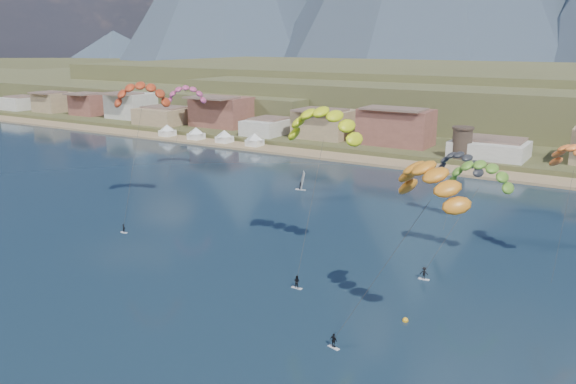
{
  "coord_description": "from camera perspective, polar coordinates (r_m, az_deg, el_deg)",
  "views": [
    {
      "loc": [
        47.07,
        -44.41,
        33.5
      ],
      "look_at": [
        0.0,
        32.0,
        10.0
      ],
      "focal_mm": 36.54,
      "sensor_mm": 36.0,
      "label": 1
    }
  ],
  "objects": [
    {
      "name": "town",
      "position": [
        189.53,
        4.01,
        6.91
      ],
      "size": [
        400.0,
        24.0,
        12.0
      ],
      "color": "silver",
      "rests_on": "ground"
    },
    {
      "name": "kitesurfer_green",
      "position": [
        92.44,
        18.17,
        1.93
      ],
      "size": [
        10.46,
        13.89,
        18.44
      ],
      "color": "silver",
      "rests_on": "ground"
    },
    {
      "name": "buoy",
      "position": [
        74.76,
        11.35,
        -12.15
      ],
      "size": [
        0.74,
        0.74,
        0.74
      ],
      "color": "gold",
      "rests_on": "ground"
    },
    {
      "name": "beach_tents",
      "position": [
        196.76,
        -7.67,
        5.84
      ],
      "size": [
        43.4,
        6.4,
        5.0
      ],
      "color": "white",
      "rests_on": "ground"
    },
    {
      "name": "kitesurfer_red",
      "position": [
        118.62,
        -14.09,
        9.56
      ],
      "size": [
        14.0,
        19.14,
        28.32
      ],
      "color": "silver",
      "rests_on": "ground"
    },
    {
      "name": "kitesurfer_orange",
      "position": [
        65.85,
        13.82,
        1.53
      ],
      "size": [
        13.85,
        13.88,
        22.56
      ],
      "color": "silver",
      "rests_on": "ground"
    },
    {
      "name": "ground",
      "position": [
        72.87,
        -13.68,
        -13.15
      ],
      "size": [
        2400.0,
        2400.0,
        0.0
      ],
      "primitive_type": "plane",
      "color": "#0D2131",
      "rests_on": "ground"
    },
    {
      "name": "distant_kite_pink",
      "position": [
        150.84,
        -9.89,
        9.62
      ],
      "size": [
        10.65,
        9.08,
        23.77
      ],
      "color": "#262626",
      "rests_on": "ground"
    },
    {
      "name": "kitesurfer_yellow",
      "position": [
        87.13,
        3.49,
        7.04
      ],
      "size": [
        12.41,
        14.48,
        25.66
      ],
      "color": "silver",
      "rests_on": "ground"
    },
    {
      "name": "watchtower",
      "position": [
        166.13,
        16.59,
        4.67
      ],
      "size": [
        5.82,
        5.82,
        8.6
      ],
      "color": "#47382D",
      "rests_on": "ground"
    },
    {
      "name": "windsurfer",
      "position": [
        133.69,
        1.3,
        0.76
      ],
      "size": [
        2.45,
        2.66,
        4.3
      ],
      "color": "silver",
      "rests_on": "ground"
    },
    {
      "name": "distant_kite_orange",
      "position": [
        94.05,
        26.22,
        3.39
      ],
      "size": [
        9.1,
        8.65,
        20.43
      ],
      "color": "#262626",
      "rests_on": "ground"
    },
    {
      "name": "distant_kite_dark",
      "position": [
        113.43,
        16.43,
        3.1
      ],
      "size": [
        9.92,
        6.94,
        15.34
      ],
      "color": "#262626",
      "rests_on": "ground"
    },
    {
      "name": "beach",
      "position": [
        161.07,
        13.95,
        2.32
      ],
      "size": [
        2200.0,
        12.0,
        0.9
      ],
      "color": "#A0855B",
      "rests_on": "ground"
    }
  ]
}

